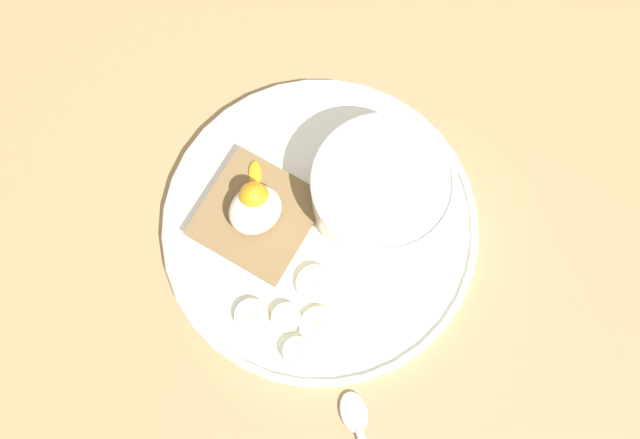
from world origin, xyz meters
TOP-DOWN VIEW (x-y plane):
  - ground_plane at (0.00, 0.00)cm, footprint 120.00×120.00cm
  - plate at (0.00, 0.00)cm, footprint 29.56×29.56cm
  - oatmeal_bowl at (-5.82, 1.59)cm, footprint 12.85×12.85cm
  - toast_slice at (4.10, -4.14)cm, footprint 12.63×12.63cm
  - poached_egg at (3.93, -4.36)cm, footprint 5.95×6.68cm
  - banana_slice_front at (6.02, 7.32)cm, footprint 4.94×4.96cm
  - banana_slice_left at (7.80, 4.87)cm, footprint 3.29×3.30cm
  - banana_slice_back at (3.86, 4.11)cm, footprint 4.61×4.57cm
  - banana_slice_right at (8.90, 7.94)cm, footprint 3.89×3.90cm
  - banana_slice_inner at (10.11, 2.82)cm, footprint 3.29×3.31cm
  - spoon at (9.12, 17.04)cm, footprint 5.66×10.74cm

SIDE VIEW (x-z plane):
  - ground_plane at x=0.00cm, z-range 0.00..2.00cm
  - spoon at x=9.12cm, z-range 2.00..2.80cm
  - plate at x=0.00cm, z-range 2.00..3.60cm
  - banana_slice_front at x=6.02cm, z-range 2.89..4.15cm
  - banana_slice_inner at x=10.11cm, z-range 2.97..4.08cm
  - banana_slice_back at x=3.86cm, z-range 2.86..4.24cm
  - banana_slice_left at x=7.80cm, z-range 2.97..4.14cm
  - banana_slice_right at x=8.90cm, z-range 2.94..4.44cm
  - toast_slice at x=4.10cm, z-range 3.09..4.57cm
  - oatmeal_bowl at x=-5.82cm, z-range 2.97..8.94cm
  - poached_egg at x=3.93cm, z-range 4.27..8.01cm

